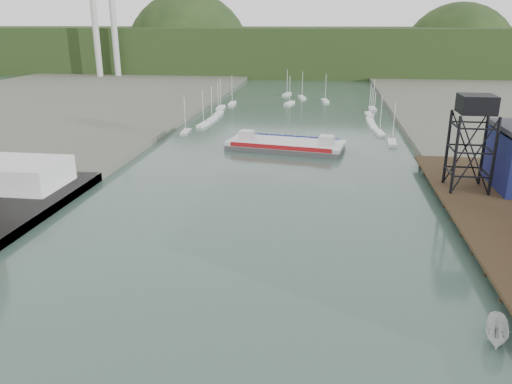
# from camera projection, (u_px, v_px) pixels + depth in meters

# --- Properties ---
(east_pier) EXTENTS (14.00, 70.00, 2.45)m
(east_pier) POSITION_uv_depth(u_px,v_px,m) (501.00, 218.00, 73.49)
(east_pier) COLOR black
(east_pier) RESTS_ON ground
(white_shed) EXTENTS (18.00, 12.00, 4.50)m
(white_shed) POSITION_uv_depth(u_px,v_px,m) (12.00, 174.00, 88.34)
(white_shed) COLOR silver
(white_shed) RESTS_ON west_quay
(lift_tower) EXTENTS (6.50, 6.50, 16.00)m
(lift_tower) POSITION_uv_depth(u_px,v_px,m) (476.00, 110.00, 81.48)
(lift_tower) COLOR black
(lift_tower) RESTS_ON east_pier
(marina_sailboats) EXTENTS (57.71, 92.65, 0.90)m
(marina_sailboats) POSITION_uv_depth(u_px,v_px,m) (294.00, 113.00, 166.45)
(marina_sailboats) COLOR silver
(marina_sailboats) RESTS_ON ground
(smokestacks) EXTENTS (11.20, 8.20, 60.00)m
(smokestacks) POSITION_uv_depth(u_px,v_px,m) (104.00, 20.00, 259.06)
(smokestacks) COLOR #ACACA6
(smokestacks) RESTS_ON ground
(distant_hills) EXTENTS (500.00, 120.00, 80.00)m
(distant_hills) POSITION_uv_depth(u_px,v_px,m) (306.00, 53.00, 316.30)
(distant_hills) COLOR black
(distant_hills) RESTS_ON ground
(chain_ferry) EXTENTS (29.00, 15.37, 3.97)m
(chain_ferry) POSITION_uv_depth(u_px,v_px,m) (286.00, 145.00, 120.66)
(chain_ferry) COLOR #515153
(chain_ferry) RESTS_ON ground
(motorboat) EXTENTS (3.48, 5.79, 2.10)m
(motorboat) POSITION_uv_depth(u_px,v_px,m) (497.00, 332.00, 47.98)
(motorboat) COLOR silver
(motorboat) RESTS_ON ground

